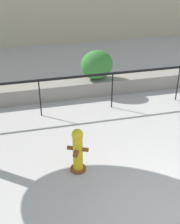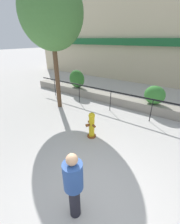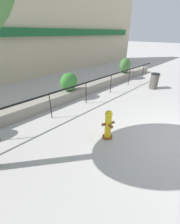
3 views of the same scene
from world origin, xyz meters
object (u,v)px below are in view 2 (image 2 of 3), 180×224
object	(u,v)px
hedge_bush_0	(77,79)
hedge_bush_1	(155,95)
street_tree	(51,13)
pedestrian	(73,183)
fire_hydrant	(92,125)

from	to	relation	value
hedge_bush_0	hedge_bush_1	bearing A→B (deg)	0.00
street_tree	pedestrian	xyz separation A→B (m)	(4.63, -4.12, -3.64)
hedge_bush_0	hedge_bush_1	world-z (taller)	hedge_bush_0
hedge_bush_1	pedestrian	bearing A→B (deg)	-90.05
fire_hydrant	hedge_bush_0	bearing A→B (deg)	135.40
hedge_bush_1	pedestrian	xyz separation A→B (m)	(-0.01, -6.40, 0.00)
fire_hydrant	pedestrian	distance (m)	3.05
hedge_bush_1	street_tree	xyz separation A→B (m)	(-4.64, -2.29, 3.64)
hedge_bush_0	street_tree	size ratio (longest dim) A/B	0.19
fire_hydrant	street_tree	size ratio (longest dim) A/B	0.17
hedge_bush_0	hedge_bush_1	size ratio (longest dim) A/B	1.14
hedge_bush_1	fire_hydrant	world-z (taller)	hedge_bush_1
hedge_bush_1	street_tree	size ratio (longest dim) A/B	0.17
hedge_bush_0	fire_hydrant	distance (m)	5.33
hedge_bush_1	fire_hydrant	size ratio (longest dim) A/B	0.97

